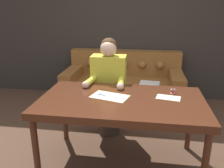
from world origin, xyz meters
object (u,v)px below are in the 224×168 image
Objects in this scene: dining_table at (122,105)px; couch at (123,87)px; person at (109,88)px; scissors at (103,95)px; thread_spool at (173,91)px.

couch is at bearing 95.09° from dining_table.
person is 6.13× the size of scissors.
dining_table is at bearing -84.91° from couch.
thread_spool is (0.64, -1.38, 0.46)m from couch.
person is 0.84m from thread_spool.
dining_table is 35.37× the size of thread_spool.
person is 27.49× the size of thread_spool.
scissors is 0.71m from thread_spool.
couch is 1.59m from thread_spool.
scissors is at bearing -86.60° from person.
thread_spool is at bearing -65.05° from couch.
thread_spool is (0.70, 0.17, 0.02)m from scissors.
person reaches higher than couch.
dining_table is 7.88× the size of scissors.
couch is 1.51× the size of person.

